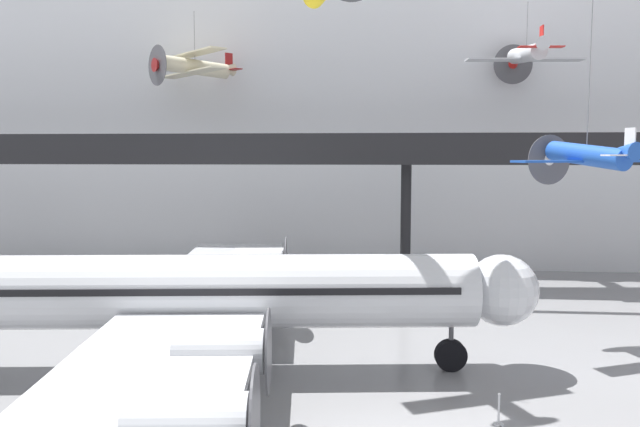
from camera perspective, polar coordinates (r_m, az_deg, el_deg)
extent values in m
cube|color=silver|center=(49.11, 7.59, 8.66)|extent=(140.00, 3.00, 23.07)
cube|color=black|center=(41.35, 7.98, 5.10)|extent=(110.00, 3.20, 0.90)
cube|color=black|center=(39.82, 8.10, 6.52)|extent=(110.00, 0.12, 1.10)
cylinder|color=black|center=(42.58, 7.84, -0.95)|extent=(0.70, 0.70, 8.09)
cylinder|color=silver|center=(25.62, -12.98, -6.97)|extent=(23.88, 5.58, 2.94)
sphere|color=silver|center=(26.29, 16.31, -6.73)|extent=(2.88, 2.88, 2.88)
cube|color=black|center=(25.56, -12.99, -6.33)|extent=(22.24, 5.45, 0.26)
cube|color=silver|center=(34.37, -8.53, -4.83)|extent=(7.18, 15.68, 0.28)
cube|color=silver|center=(17.18, -16.47, -15.67)|extent=(7.18, 15.68, 0.28)
cylinder|color=silver|center=(30.92, -6.26, -5.87)|extent=(2.90, 1.71, 1.41)
cylinder|color=#4C4C51|center=(30.83, -3.44, -5.88)|extent=(0.36, 2.67, 2.68)
cylinder|color=silver|center=(35.97, -5.54, -4.25)|extent=(2.90, 1.71, 1.41)
cylinder|color=#4C4C51|center=(35.89, -3.12, -4.25)|extent=(0.36, 2.67, 2.68)
cylinder|color=silver|center=(19.92, -9.19, -12.36)|extent=(2.90, 1.71, 1.41)
cylinder|color=#4C4C51|center=(19.77, -4.73, -12.45)|extent=(0.36, 2.67, 2.68)
cylinder|color=silver|center=(15.16, -12.01, -18.30)|extent=(2.90, 1.71, 1.41)
cylinder|color=#4C4C51|center=(14.97, -5.99, -18.54)|extent=(0.36, 2.67, 2.68)
cylinder|color=#4C4C51|center=(26.28, 11.89, -11.31)|extent=(0.20, 0.20, 1.21)
cylinder|color=black|center=(26.46, 11.86, -12.57)|extent=(1.33, 0.52, 1.30)
cylinder|color=#4C4C51|center=(28.31, -11.35, -10.07)|extent=(0.20, 0.20, 1.21)
cylinder|color=black|center=(28.48, -11.33, -11.25)|extent=(1.33, 0.52, 1.30)
cylinder|color=#4C4C51|center=(23.90, -13.37, -13.07)|extent=(0.20, 0.20, 1.21)
cylinder|color=black|center=(24.10, -13.34, -14.44)|extent=(1.33, 0.52, 1.30)
cylinder|color=beige|center=(46.33, -11.36, 12.98)|extent=(4.40, 4.38, 1.27)
cone|color=maroon|center=(45.12, -14.43, 12.98)|extent=(1.27, 1.27, 0.95)
cylinder|color=#4C4C51|center=(45.04, -14.65, 12.98)|extent=(1.97, 1.98, 2.75)
cone|color=beige|center=(47.58, -8.65, 12.95)|extent=(1.63, 1.63, 0.96)
cube|color=beige|center=(46.31, -11.73, 14.04)|extent=(6.33, 6.36, 0.10)
cube|color=beige|center=(46.13, -11.70, 12.48)|extent=(6.33, 6.36, 0.10)
cube|color=maroon|center=(47.81, -8.33, 13.57)|extent=(0.48, 0.48, 1.27)
cube|color=maroon|center=(47.72, -8.32, 12.81)|extent=(2.38, 2.39, 0.06)
cylinder|color=slate|center=(46.68, -11.41, 15.67)|extent=(0.04, 0.04, 3.36)
cylinder|color=silver|center=(44.96, 18.35, 13.67)|extent=(1.52, 5.32, 1.54)
cone|color=red|center=(47.49, 17.30, 12.95)|extent=(1.03, 0.94, 0.97)
cylinder|color=#4C4C51|center=(47.66, 17.24, 12.90)|extent=(2.78, 0.28, 2.79)
cone|color=silver|center=(42.62, 19.43, 14.41)|extent=(1.03, 1.54, 1.03)
cube|color=silver|center=(45.21, 18.21, 13.21)|extent=(7.90, 1.92, 0.10)
cube|color=red|center=(42.40, 19.60, 15.02)|extent=(0.11, 0.63, 1.29)
cube|color=red|center=(42.29, 19.57, 14.17)|extent=(2.83, 0.87, 0.06)
cylinder|color=slate|center=(45.29, 18.43, 16.13)|extent=(0.04, 0.04, 2.87)
cylinder|color=#1E4CAD|center=(29.04, 23.18, 4.94)|extent=(2.53, 4.36, 1.28)
cone|color=white|center=(30.78, 20.41, 4.66)|extent=(1.02, 0.97, 0.80)
cylinder|color=#4C4C51|center=(30.90, 20.22, 4.64)|extent=(2.15, 0.95, 2.32)
cone|color=#1E4CAD|center=(27.49, 26.07, 5.21)|extent=(1.17, 1.42, 0.86)
cube|color=#1E4CAD|center=(29.24, 22.82, 4.43)|extent=(6.39, 3.51, 0.10)
cube|color=white|center=(27.30, 26.48, 5.91)|extent=(0.26, 0.51, 1.07)
cube|color=white|center=(27.30, 26.44, 4.79)|extent=(2.34, 1.39, 0.06)
cylinder|color=slate|center=(29.48, 23.57, 14.97)|extent=(0.04, 0.04, 9.39)
cylinder|color=#B2B5BA|center=(22.21, 15.99, -18.03)|extent=(0.36, 0.36, 0.04)
cylinder|color=#B2B5BA|center=(22.01, 16.03, -16.85)|extent=(0.07, 0.07, 0.95)
sphere|color=#B2B5BA|center=(21.82, 16.07, -15.60)|extent=(0.10, 0.10, 0.10)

